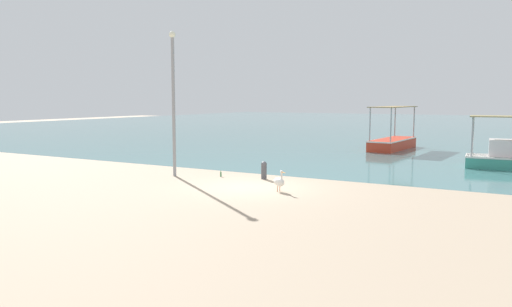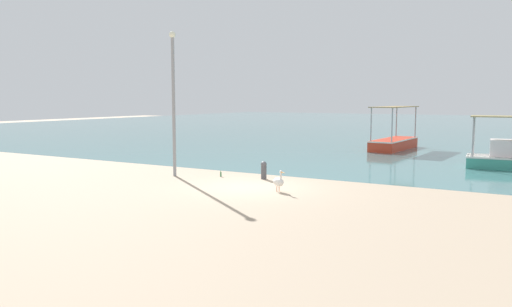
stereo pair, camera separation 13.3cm
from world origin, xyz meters
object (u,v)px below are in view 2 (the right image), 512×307
Objects in this scene: pelican at (279,181)px; fishing_boat_center at (394,141)px; mooring_bollard at (264,170)px; glass_bottle at (221,174)px; lamp_post at (173,96)px.

fishing_boat_center is at bearing 90.86° from pelican.
glass_bottle is at bearing -169.33° from mooring_bollard.
pelican is at bearing -26.69° from glass_bottle.
lamp_post is 22.83× the size of glass_bottle.
glass_bottle is (-1.91, -0.36, -0.29)m from mooring_bollard.
lamp_post is 4.99m from mooring_bollard.
fishing_boat_center is at bearing 83.96° from mooring_bollard.
pelican reaches higher than glass_bottle.
pelican is 0.13× the size of lamp_post.
fishing_boat_center is 0.91× the size of lamp_post.
fishing_boat_center is at bearing 71.63° from lamp_post.
glass_bottle is at bearing 23.32° from lamp_post.
mooring_bollard is 1.97m from glass_bottle.
lamp_post is at bearing -162.88° from mooring_bollard.
fishing_boat_center is 7.04× the size of pelican.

